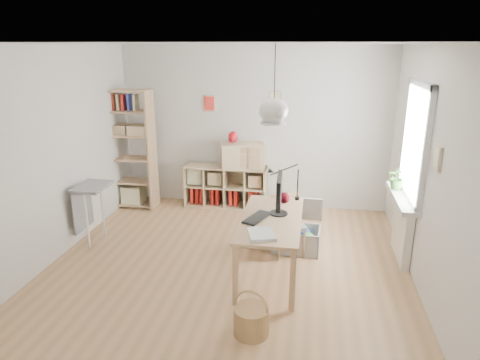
% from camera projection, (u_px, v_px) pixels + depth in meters
% --- Properties ---
extents(ground, '(4.50, 4.50, 0.00)m').
position_uv_depth(ground, '(228.00, 265.00, 5.46)').
color(ground, tan).
rests_on(ground, ground).
extents(room_shell, '(4.50, 4.50, 4.50)m').
position_uv_depth(room_shell, '(274.00, 111.00, 4.63)').
color(room_shell, white).
rests_on(room_shell, ground).
extents(window_unit, '(0.07, 1.16, 1.46)m').
position_uv_depth(window_unit, '(416.00, 142.00, 5.20)').
color(window_unit, white).
rests_on(window_unit, ground).
extents(radiator, '(0.10, 0.80, 0.80)m').
position_uv_depth(radiator, '(402.00, 229.00, 5.55)').
color(radiator, white).
rests_on(radiator, ground).
extents(windowsill, '(0.22, 1.20, 0.06)m').
position_uv_depth(windowsill, '(402.00, 198.00, 5.43)').
color(windowsill, white).
rests_on(windowsill, radiator).
extents(desk, '(0.70, 1.50, 0.75)m').
position_uv_depth(desk, '(271.00, 225.00, 5.03)').
color(desk, tan).
rests_on(desk, ground).
extents(cube_shelf, '(1.40, 0.38, 0.72)m').
position_uv_depth(cube_shelf, '(225.00, 189.00, 7.40)').
color(cube_shelf, '#D7B88D').
rests_on(cube_shelf, ground).
extents(tall_bookshelf, '(0.80, 0.38, 2.00)m').
position_uv_depth(tall_bookshelf, '(129.00, 145.00, 7.15)').
color(tall_bookshelf, tan).
rests_on(tall_bookshelf, ground).
extents(side_table, '(0.40, 0.55, 0.85)m').
position_uv_depth(side_table, '(89.00, 197.00, 5.92)').
color(side_table, gray).
rests_on(side_table, ground).
extents(chair, '(0.50, 0.50, 0.80)m').
position_uv_depth(chair, '(287.00, 221.00, 5.67)').
color(chair, gray).
rests_on(chair, ground).
extents(wicker_basket, '(0.34, 0.34, 0.48)m').
position_uv_depth(wicker_basket, '(251.00, 320.00, 4.12)').
color(wicker_basket, '#AB824D').
rests_on(wicker_basket, ground).
extents(storage_chest, '(0.67, 0.74, 0.66)m').
position_uv_depth(storage_chest, '(297.00, 233.00, 5.85)').
color(storage_chest, silver).
rests_on(storage_chest, ground).
extents(monitor, '(0.22, 0.55, 0.48)m').
position_uv_depth(monitor, '(279.00, 193.00, 5.03)').
color(monitor, black).
rests_on(monitor, desk).
extents(keyboard, '(0.32, 0.47, 0.02)m').
position_uv_depth(keyboard, '(257.00, 218.00, 4.98)').
color(keyboard, black).
rests_on(keyboard, desk).
extents(task_lamp, '(0.41, 0.15, 0.44)m').
position_uv_depth(task_lamp, '(282.00, 178.00, 5.48)').
color(task_lamp, black).
rests_on(task_lamp, desk).
extents(yarn_ball, '(0.14, 0.14, 0.14)m').
position_uv_depth(yarn_ball, '(284.00, 198.00, 5.45)').
color(yarn_ball, '#490912').
rests_on(yarn_ball, desk).
extents(paper_tray, '(0.35, 0.40, 0.03)m').
position_uv_depth(paper_tray, '(261.00, 234.00, 4.53)').
color(paper_tray, white).
rests_on(paper_tray, desk).
extents(drawer_chest, '(0.79, 0.54, 0.41)m').
position_uv_depth(drawer_chest, '(242.00, 155.00, 7.12)').
color(drawer_chest, '#D7B88D').
rests_on(drawer_chest, cube_shelf).
extents(red_vase, '(0.16, 0.16, 0.19)m').
position_uv_depth(red_vase, '(233.00, 137.00, 7.06)').
color(red_vase, '#A20D17').
rests_on(red_vase, drawer_chest).
extents(potted_plant, '(0.35, 0.33, 0.32)m').
position_uv_depth(potted_plant, '(399.00, 178.00, 5.60)').
color(potted_plant, '#315821').
rests_on(potted_plant, windowsill).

